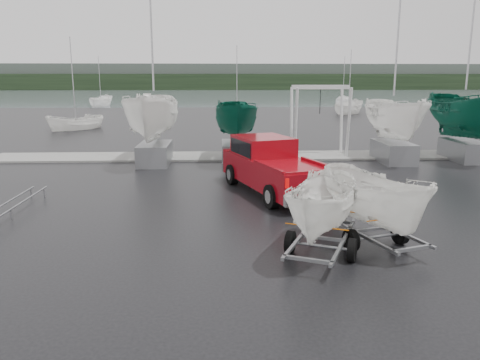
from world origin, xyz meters
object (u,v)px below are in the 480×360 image
pickup_truck (271,164)px  boat_hoist (320,111)px  trailer_hitched (377,152)px  trailer_parked (325,160)px

pickup_truck → boat_hoist: 9.37m
trailer_hitched → trailer_parked: (-1.52, -0.64, -0.09)m
trailer_parked → boat_hoist: (3.19, 15.49, 0.17)m
boat_hoist → pickup_truck: bearing=-114.0°
trailer_hitched → boat_hoist: bearing=65.5°
trailer_hitched → trailer_parked: trailer_hitched is taller
trailer_parked → boat_hoist: 15.82m
pickup_truck → boat_hoist: boat_hoist is taller
trailer_hitched → trailer_parked: size_ratio=1.04×
trailer_parked → boat_hoist: size_ratio=1.11×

